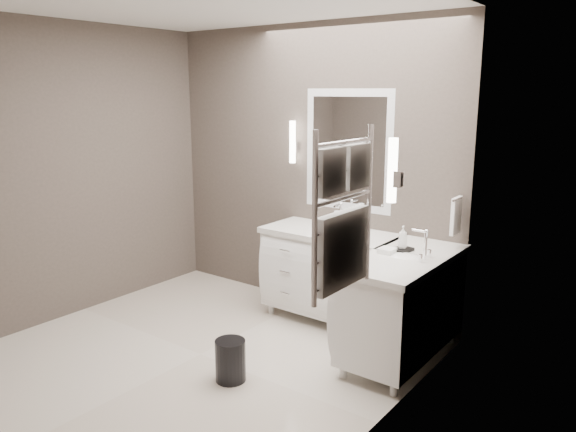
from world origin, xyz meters
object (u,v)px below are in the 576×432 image
Objects in this scene: vanity_back at (330,269)px; waste_bin at (230,360)px; vanity_right at (403,301)px; towel_ladder at (343,222)px.

vanity_back reaches higher than waste_bin.
waste_bin is (-0.85, -1.06, -0.33)m from vanity_right.
vanity_right reaches higher than waste_bin.
towel_ladder is 2.88× the size of waste_bin.
vanity_back is 1.38× the size of towel_ladder.
vanity_right is 1.60m from towel_ladder.
waste_bin is at bearing -128.70° from vanity_right.
vanity_right is at bearing -20.38° from vanity_back.
vanity_right is 1.38× the size of towel_ladder.
towel_ladder reaches higher than vanity_back.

